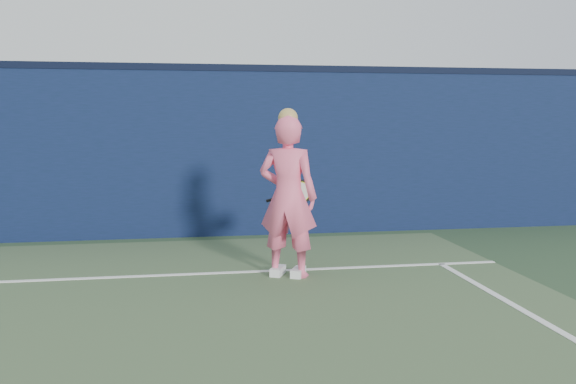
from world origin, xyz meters
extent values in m
cube|color=#0B1832|center=(0.00, 6.50, 1.25)|extent=(24.00, 0.40, 2.50)
cube|color=black|center=(0.00, 6.50, 2.55)|extent=(24.00, 0.42, 0.10)
imported|color=#FE6389|center=(2.85, 3.77, 0.91)|extent=(0.79, 0.67, 1.83)
sphere|color=tan|center=(2.85, 3.77, 1.80)|extent=(0.22, 0.22, 0.22)
cube|color=white|center=(2.96, 3.73, 0.05)|extent=(0.23, 0.30, 0.10)
cube|color=white|center=(2.74, 3.82, 0.05)|extent=(0.23, 0.30, 0.10)
torus|color=black|center=(3.07, 4.21, 0.92)|extent=(0.31, 0.10, 0.30)
torus|color=#DBED16|center=(3.07, 4.21, 0.92)|extent=(0.25, 0.07, 0.25)
cylinder|color=beige|center=(3.07, 4.21, 0.92)|extent=(0.25, 0.06, 0.25)
cylinder|color=black|center=(2.85, 4.26, 0.86)|extent=(0.28, 0.04, 0.10)
cylinder|color=black|center=(2.73, 4.28, 0.82)|extent=(0.12, 0.04, 0.07)
cube|color=white|center=(0.00, 4.00, 0.01)|extent=(11.00, 0.08, 0.01)
camera|label=1|loc=(1.74, -2.93, 1.78)|focal=38.00mm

